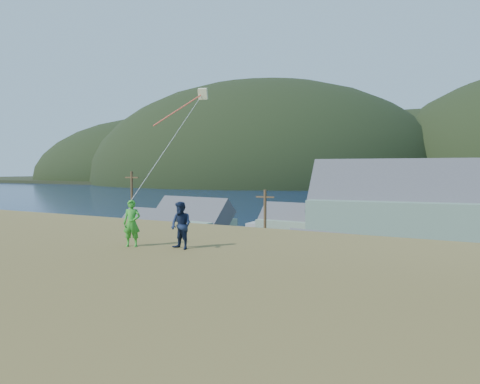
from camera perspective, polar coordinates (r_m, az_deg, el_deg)
name	(u,v)px	position (r m, az deg, el deg)	size (l,w,h in m)	color
ground	(270,296)	(34.56, 4.04, -13.63)	(900.00, 900.00, 0.00)	#0A1638
grass_strip	(259,302)	(32.81, 2.59, -14.45)	(110.00, 8.00, 0.10)	#4C3D19
waterfront_lot	(330,256)	(50.14, 11.94, -8.37)	(72.00, 36.00, 0.12)	#28282B
wharf	(333,226)	(73.55, 12.32, -4.44)	(26.00, 14.00, 0.90)	gray
far_shore	(444,181)	(360.70, 25.58, 1.29)	(900.00, 320.00, 2.00)	black
shed_teal	(150,234)	(50.82, -11.91, -5.52)	(8.57, 6.29, 6.46)	#2A6257
shed_palegreen_near	(190,225)	(54.84, -6.67, -4.37)	(11.13, 7.68, 7.66)	slate
shed_white	(319,259)	(38.33, 10.55, -8.81)	(7.39, 5.54, 5.34)	white
shed_palegreen_far	(293,224)	(59.47, 7.14, -4.20)	(9.84, 5.99, 6.40)	gray
utility_poles	(272,235)	(35.09, 4.33, -5.70)	(31.70, 0.24, 9.60)	#47331E
parked_cars	(264,238)	(56.93, 3.22, -6.14)	(23.26, 13.64, 1.54)	maroon
kite_flyer_green	(132,223)	(15.41, -14.23, -4.06)	(0.60, 0.39, 1.64)	green
kite_flyer_navy	(181,225)	(14.60, -7.89, -4.44)	(0.78, 0.61, 1.61)	#16213D
kite_rig	(198,97)	(22.29, -5.57, 12.46)	(1.51, 3.95, 9.01)	#EEEBB5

